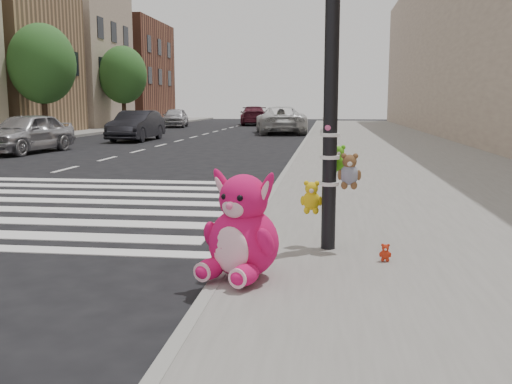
% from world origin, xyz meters
% --- Properties ---
extents(ground, '(120.00, 120.00, 0.00)m').
position_xyz_m(ground, '(0.00, 0.00, 0.00)').
color(ground, black).
rests_on(ground, ground).
extents(sidewalk_near, '(7.00, 80.00, 0.14)m').
position_xyz_m(sidewalk_near, '(5.00, 10.00, 0.07)').
color(sidewalk_near, slate).
rests_on(sidewalk_near, ground).
extents(curb_edge, '(0.12, 80.00, 0.15)m').
position_xyz_m(curb_edge, '(1.55, 10.00, 0.07)').
color(curb_edge, gray).
rests_on(curb_edge, ground).
extents(bld_far_c, '(6.00, 8.00, 8.00)m').
position_xyz_m(bld_far_c, '(-15.50, 26.00, 4.00)').
color(bld_far_c, '#9F7A55').
rests_on(bld_far_c, ground).
extents(bld_far_d, '(6.00, 8.00, 10.00)m').
position_xyz_m(bld_far_d, '(-15.50, 35.00, 5.00)').
color(bld_far_d, '#BAA78E').
rests_on(bld_far_d, ground).
extents(bld_far_e, '(6.00, 10.00, 9.00)m').
position_xyz_m(bld_far_e, '(-15.50, 46.00, 4.50)').
color(bld_far_e, brown).
rests_on(bld_far_e, ground).
extents(signal_pole, '(0.69, 0.48, 4.00)m').
position_xyz_m(signal_pole, '(2.61, 1.81, 1.81)').
color(signal_pole, black).
rests_on(signal_pole, sidewalk_near).
extents(tree_far_b, '(3.20, 3.20, 5.44)m').
position_xyz_m(tree_far_b, '(-11.20, 22.00, 3.65)').
color(tree_far_b, '#382619').
rests_on(tree_far_b, sidewalk_far).
extents(tree_far_c, '(3.20, 3.20, 5.44)m').
position_xyz_m(tree_far_c, '(-11.20, 33.00, 3.65)').
color(tree_far_c, '#382619').
rests_on(tree_far_c, sidewalk_far).
extents(pink_bunny, '(0.88, 0.95, 1.06)m').
position_xyz_m(pink_bunny, '(1.79, 0.57, 0.57)').
color(pink_bunny, '#DC125F').
rests_on(pink_bunny, sidewalk_near).
extents(red_teddy, '(0.14, 0.10, 0.19)m').
position_xyz_m(red_teddy, '(3.20, 1.32, 0.24)').
color(red_teddy, red).
rests_on(red_teddy, sidewalk_near).
extents(car_silver_far, '(2.22, 4.43, 1.45)m').
position_xyz_m(car_silver_far, '(-8.23, 14.79, 0.72)').
color(car_silver_far, '#A8A7AC').
rests_on(car_silver_far, ground).
extents(car_dark_far, '(1.59, 4.38, 1.43)m').
position_xyz_m(car_dark_far, '(-6.50, 21.76, 0.72)').
color(car_dark_far, black).
rests_on(car_dark_far, ground).
extents(car_white_near, '(3.56, 6.05, 1.58)m').
position_xyz_m(car_white_near, '(-0.23, 29.01, 0.79)').
color(car_white_near, silver).
rests_on(car_white_near, ground).
extents(car_maroon_near, '(2.94, 5.52, 1.52)m').
position_xyz_m(car_maroon_near, '(-3.50, 41.84, 0.76)').
color(car_maroon_near, '#531726').
rests_on(car_maroon_near, ground).
extents(car_silver_deep, '(2.27, 4.43, 1.44)m').
position_xyz_m(car_silver_deep, '(-8.77, 37.13, 0.72)').
color(car_silver_deep, '#BCBBC1').
rests_on(car_silver_deep, ground).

